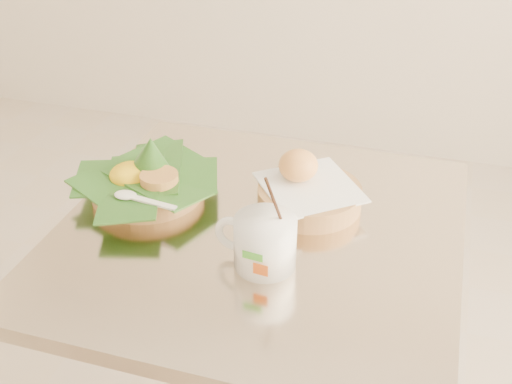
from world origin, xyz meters
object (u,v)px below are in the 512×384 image
(cafe_table, at_px, (259,320))
(bread_basket, at_px, (308,191))
(coffee_mug, at_px, (263,241))
(rice_basket, at_px, (147,178))

(cafe_table, bearing_deg, bread_basket, 57.93)
(bread_basket, height_order, coffee_mug, coffee_mug)
(bread_basket, bearing_deg, rice_basket, -169.82)
(cafe_table, height_order, coffee_mug, coffee_mug)
(rice_basket, distance_m, bread_basket, 0.31)
(rice_basket, xyz_separation_m, coffee_mug, (0.27, -0.14, 0.01))
(cafe_table, relative_size, rice_basket, 2.80)
(cafe_table, xyz_separation_m, rice_basket, (-0.24, 0.05, 0.26))
(bread_basket, bearing_deg, cafe_table, -122.07)
(rice_basket, distance_m, coffee_mug, 0.31)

